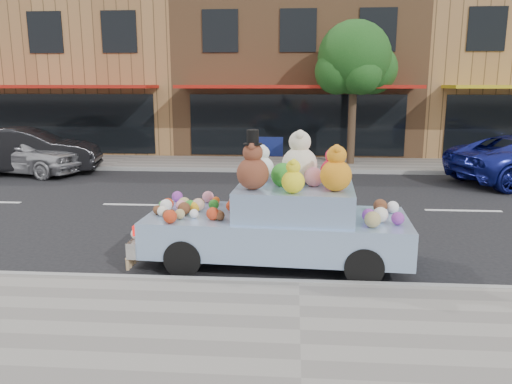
# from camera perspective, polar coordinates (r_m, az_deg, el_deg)

# --- Properties ---
(ground) EXTENTS (120.00, 120.00, 0.00)m
(ground) POSITION_cam_1_polar(r_m,az_deg,el_deg) (12.35, 4.70, -1.81)
(ground) COLOR black
(ground) RESTS_ON ground
(near_sidewalk) EXTENTS (60.00, 3.00, 0.12)m
(near_sidewalk) POSITION_cam_1_polar(r_m,az_deg,el_deg) (6.22, 5.05, -15.90)
(near_sidewalk) COLOR gray
(near_sidewalk) RESTS_ON ground
(far_sidewalk) EXTENTS (60.00, 3.00, 0.12)m
(far_sidewalk) POSITION_cam_1_polar(r_m,az_deg,el_deg) (18.71, 4.60, 3.18)
(far_sidewalk) COLOR gray
(far_sidewalk) RESTS_ON ground
(near_kerb) EXTENTS (60.00, 0.12, 0.13)m
(near_kerb) POSITION_cam_1_polar(r_m,az_deg,el_deg) (7.57, 4.92, -10.51)
(near_kerb) COLOR gray
(near_kerb) RESTS_ON ground
(far_kerb) EXTENTS (60.00, 0.12, 0.13)m
(far_kerb) POSITION_cam_1_polar(r_m,az_deg,el_deg) (17.23, 4.62, 2.42)
(far_kerb) COLOR gray
(far_kerb) RESTS_ON ground
(storefront_left) EXTENTS (10.00, 9.80, 7.30)m
(storefront_left) POSITION_cam_1_polar(r_m,az_deg,el_deg) (25.92, -18.62, 13.05)
(storefront_left) COLOR #9B6F41
(storefront_left) RESTS_ON ground
(storefront_mid) EXTENTS (10.00, 9.80, 7.30)m
(storefront_mid) POSITION_cam_1_polar(r_m,az_deg,el_deg) (23.97, 4.70, 13.74)
(storefront_mid) COLOR #8F613C
(storefront_mid) RESTS_ON ground
(street_tree) EXTENTS (3.00, 2.70, 5.22)m
(street_tree) POSITION_cam_1_polar(r_m,az_deg,el_deg) (18.67, 11.22, 14.16)
(street_tree) COLOR #38281C
(street_tree) RESTS_ON ground
(car_silver) EXTENTS (4.70, 2.84, 1.50)m
(car_silver) POSITION_cam_1_polar(r_m,az_deg,el_deg) (18.64, -25.01, 4.17)
(car_silver) COLOR #B3B3B8
(car_silver) RESTS_ON ground
(car_dark) EXTENTS (4.96, 2.57, 1.56)m
(car_dark) POSITION_cam_1_polar(r_m,az_deg,el_deg) (18.61, -24.74, 4.29)
(car_dark) COLOR black
(car_dark) RESTS_ON ground
(art_car) EXTENTS (4.58, 2.01, 2.29)m
(art_car) POSITION_cam_1_polar(r_m,az_deg,el_deg) (8.35, 2.61, -2.97)
(art_car) COLOR black
(art_car) RESTS_ON ground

